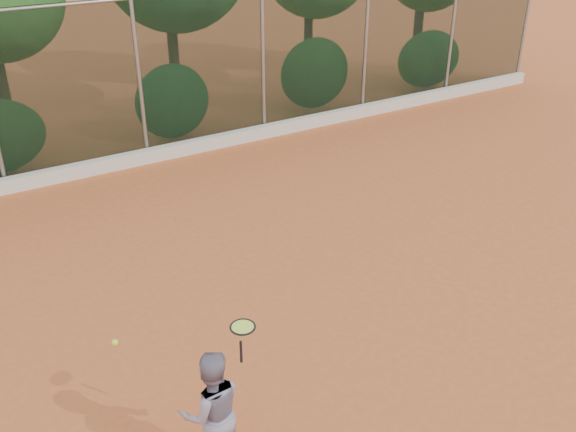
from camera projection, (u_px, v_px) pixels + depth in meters
ground at (325, 322)px, 9.08m from camera, size 80.00×80.00×0.00m
concrete_curb at (150, 155)px, 14.15m from camera, size 24.00×0.20×0.30m
tennis_player at (212, 411)px, 6.59m from camera, size 0.80×0.68×1.44m
chainlink_fence at (139, 77)px, 13.49m from camera, size 24.09×0.09×3.50m
tennis_racket at (243, 330)px, 6.26m from camera, size 0.35×0.35×0.50m
tennis_ball_in_flight at (115, 342)px, 5.90m from camera, size 0.06×0.06×0.06m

